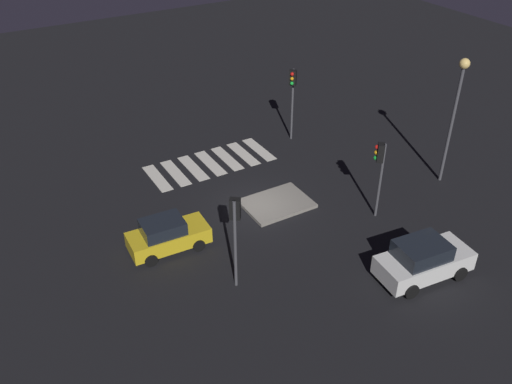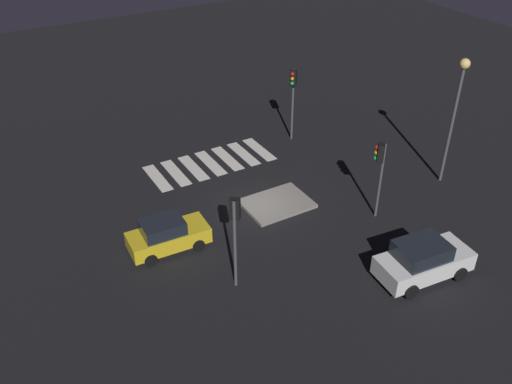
% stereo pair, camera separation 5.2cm
% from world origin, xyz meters
% --- Properties ---
extents(ground_plane, '(80.00, 80.00, 0.00)m').
position_xyz_m(ground_plane, '(0.00, 0.00, 0.00)').
color(ground_plane, black).
extents(traffic_island, '(3.56, 2.67, 0.18)m').
position_xyz_m(traffic_island, '(-1.11, 0.35, 0.09)').
color(traffic_island, gray).
rests_on(traffic_island, ground).
extents(car_white, '(4.54, 2.40, 1.91)m').
position_xyz_m(car_white, '(-3.67, 8.45, 0.94)').
color(car_white, silver).
rests_on(car_white, ground).
extents(car_yellow, '(3.95, 1.97, 1.69)m').
position_xyz_m(car_yellow, '(5.40, 0.87, 0.83)').
color(car_yellow, gold).
rests_on(car_yellow, ground).
extents(traffic_light_north, '(0.54, 0.53, 4.46)m').
position_xyz_m(traffic_light_north, '(3.71, 4.63, 3.38)').
color(traffic_light_north, '#47474C').
rests_on(traffic_light_north, ground).
extents(traffic_light_south, '(0.54, 0.54, 4.77)m').
position_xyz_m(traffic_light_south, '(-5.96, -5.67, 3.60)').
color(traffic_light_south, '#47474C').
rests_on(traffic_light_south, ground).
extents(traffic_light_west, '(0.53, 0.54, 4.23)m').
position_xyz_m(traffic_light_west, '(-4.94, 3.70, 3.21)').
color(traffic_light_west, '#47474C').
rests_on(traffic_light_west, ground).
extents(street_lamp, '(0.56, 0.56, 7.26)m').
position_xyz_m(street_lamp, '(-10.65, 2.94, 4.99)').
color(street_lamp, '#47474C').
rests_on(street_lamp, ground).
extents(crosswalk_near, '(7.60, 3.20, 0.02)m').
position_xyz_m(crosswalk_near, '(0.00, -5.51, 0.01)').
color(crosswalk_near, silver).
rests_on(crosswalk_near, ground).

